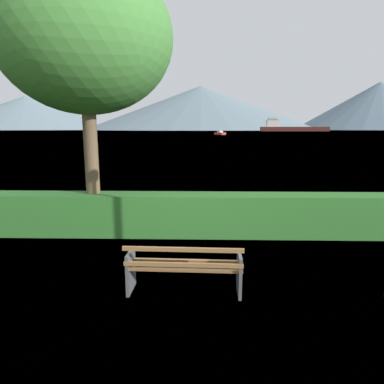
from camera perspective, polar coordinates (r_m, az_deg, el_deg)
ground_plane at (r=5.80m, az=-1.25°, el=-16.38°), size 1400.00×1400.00×0.00m
water_surface at (r=311.34m, az=1.45°, el=10.23°), size 620.00×620.00×0.00m
park_bench at (r=5.56m, az=-1.32°, el=-12.71°), size 1.87×0.63×0.87m
hedge_row at (r=8.45m, az=-0.30°, el=-3.83°), size 13.61×0.78×1.04m
tree_near_bench at (r=8.95m, az=-17.66°, el=23.46°), size 4.12×4.12×6.46m
cargo_ship_large at (r=324.93m, az=16.06°, el=10.46°), size 60.97×14.63×12.45m
fishing_boat_near at (r=141.95m, az=4.75°, el=9.86°), size 4.69×6.35×1.65m
distant_hills at (r=595.96m, az=3.13°, el=13.89°), size 897.15×385.40×80.54m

